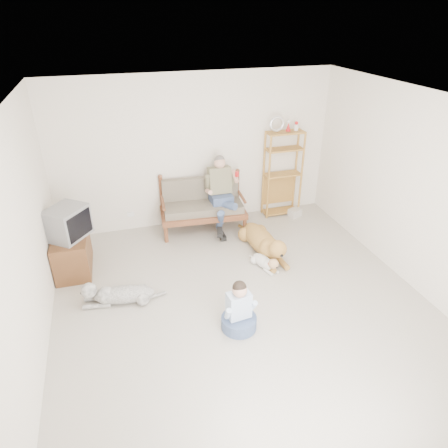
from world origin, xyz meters
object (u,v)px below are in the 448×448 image
object	(u,v)px
loveseat	(202,204)
tv_stand	(72,253)
golden_retriever	(264,242)
etagere	(282,173)

from	to	relation	value
loveseat	tv_stand	bearing A→B (deg)	-157.41
tv_stand	golden_retriever	bearing A→B (deg)	-6.06
tv_stand	loveseat	bearing A→B (deg)	19.29
etagere	loveseat	bearing A→B (deg)	-174.65
loveseat	golden_retriever	bearing A→B (deg)	-50.60
tv_stand	etagere	bearing A→B (deg)	14.26
golden_retriever	tv_stand	bearing A→B (deg)	168.57
loveseat	golden_retriever	xyz separation A→B (m)	(0.76, -1.11, -0.29)
loveseat	etagere	distance (m)	1.66
etagere	tv_stand	bearing A→B (deg)	-167.38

